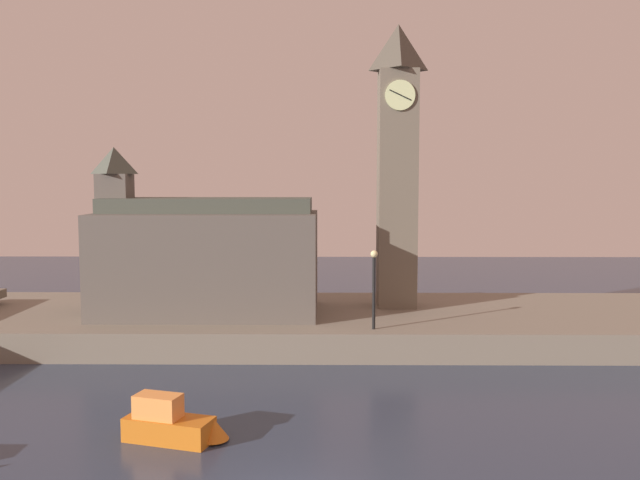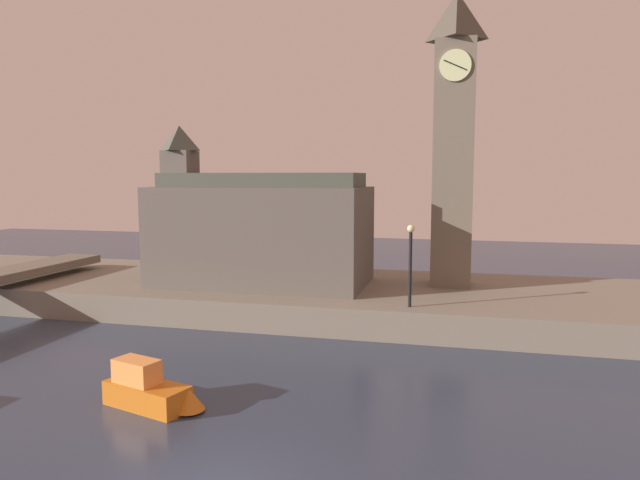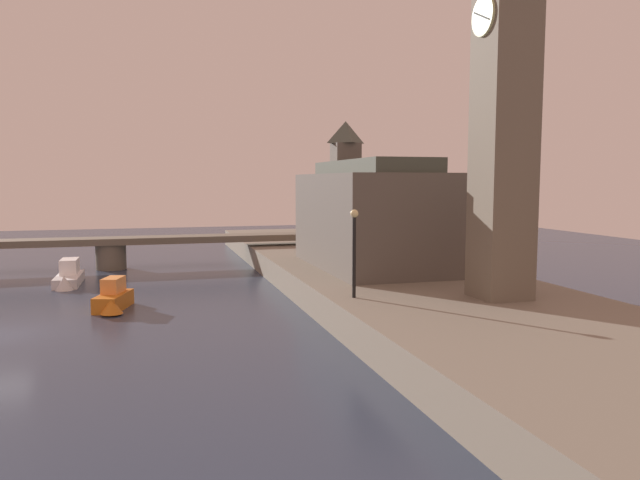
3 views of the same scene
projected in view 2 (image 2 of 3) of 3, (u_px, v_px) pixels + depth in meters
The scene contains 5 objects.
far_embankment at pixel (358, 298), 33.12m from camera, with size 70.00×12.00×1.50m, color slate.
clock_tower at pixel (454, 138), 32.25m from camera, with size 2.43×2.47×16.24m.
parliament_hall at pixel (258, 230), 33.50m from camera, with size 12.11×6.59×9.20m.
streetlamp at pixel (410, 256), 27.30m from camera, with size 0.36×0.36×3.94m.
boat_patrol_orange at pixel (152, 391), 19.22m from camera, with size 3.79×2.01×1.62m.
Camera 2 is at (5.80, -12.12, 7.68)m, focal length 32.38 mm.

